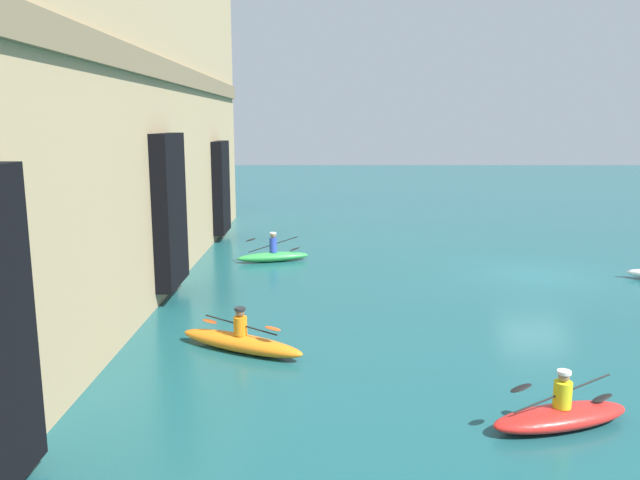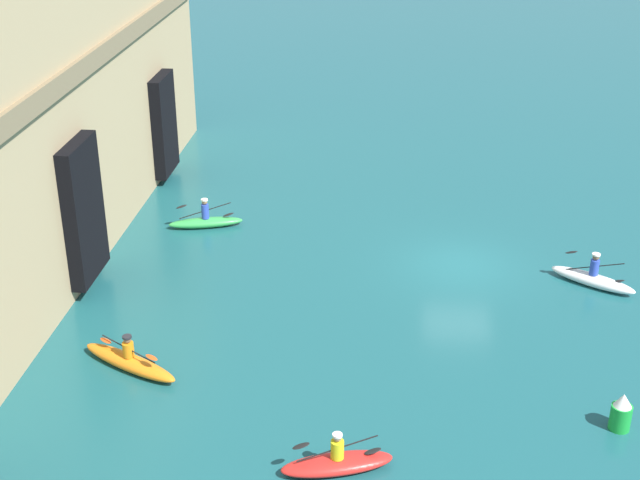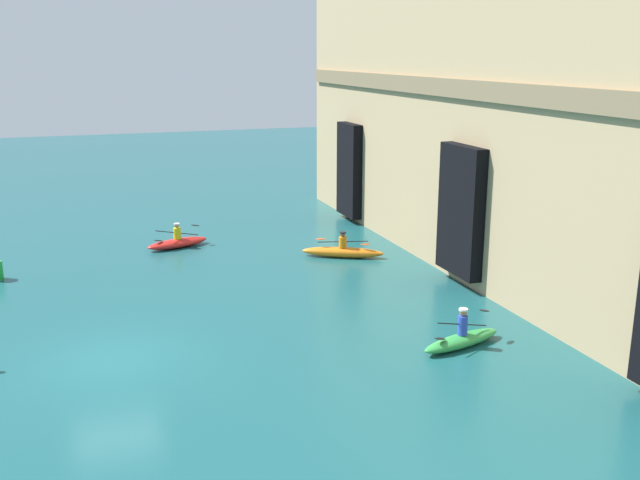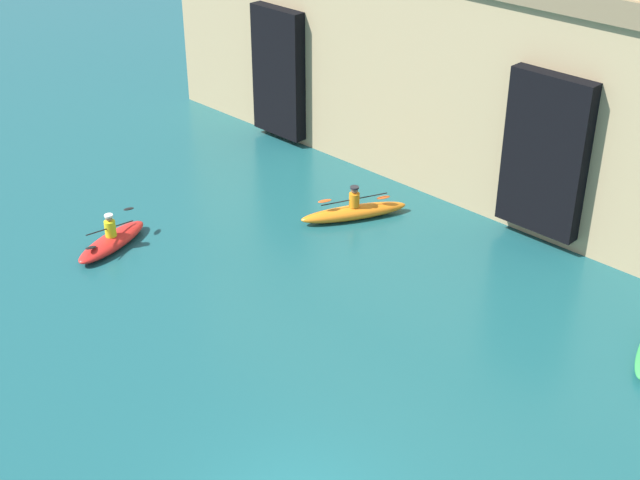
{
  "view_description": "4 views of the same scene",
  "coord_description": "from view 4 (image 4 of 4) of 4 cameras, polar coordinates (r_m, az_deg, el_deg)",
  "views": [
    {
      "loc": [
        -22.44,
        8.05,
        5.6
      ],
      "look_at": [
        -4.54,
        8.04,
        2.21
      ],
      "focal_mm": 35.0,
      "sensor_mm": 36.0,
      "label": 1
    },
    {
      "loc": [
        -29.18,
        2.23,
        14.7
      ],
      "look_at": [
        -3.02,
        4.85,
        2.22
      ],
      "focal_mm": 50.0,
      "sensor_mm": 36.0,
      "label": 2
    },
    {
      "loc": [
        19.65,
        -0.52,
        8.52
      ],
      "look_at": [
        -3.11,
        7.37,
        2.15
      ],
      "focal_mm": 40.0,
      "sensor_mm": 36.0,
      "label": 3
    },
    {
      "loc": [
        9.04,
        -8.58,
        13.31
      ],
      "look_at": [
        -6.5,
        7.19,
        0.84
      ],
      "focal_mm": 50.0,
      "sensor_mm": 36.0,
      "label": 4
    }
  ],
  "objects": [
    {
      "name": "kayak_orange",
      "position": [
        28.25,
        2.19,
        1.85
      ],
      "size": [
        2.2,
        3.41,
        1.13
      ],
      "rotation": [
        0.0,
        0.0,
        4.23
      ],
      "color": "orange",
      "rests_on": "ground"
    },
    {
      "name": "kayak_red",
      "position": [
        27.32,
        -13.18,
        -0.03
      ],
      "size": [
        1.6,
        2.95,
        1.11
      ],
      "rotation": [
        0.0,
        0.0,
        1.86
      ],
      "color": "red",
      "rests_on": "ground"
    }
  ]
}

